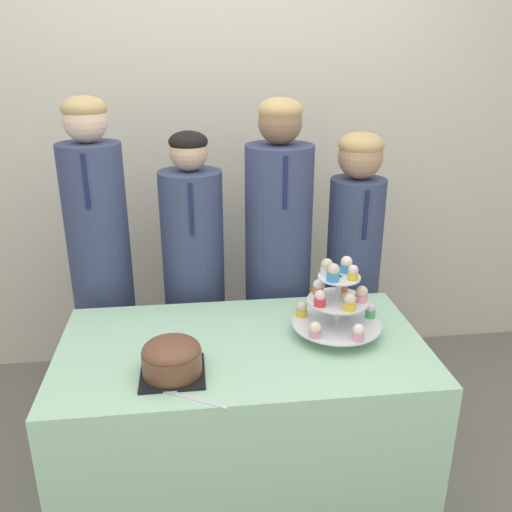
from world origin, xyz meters
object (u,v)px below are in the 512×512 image
Objects in this scene: round_cake at (172,357)px; student_2 at (278,278)px; student_1 at (195,295)px; cake_knife at (178,395)px; cupcake_stand at (337,301)px; student_3 at (352,283)px; student_0 at (103,283)px.

student_2 reaches higher than round_cake.
student_1 is 0.39m from student_2.
cake_knife is at bearing -117.78° from student_2.
round_cake is 0.64m from cupcake_stand.
student_3 reaches higher than round_cake.
student_1 is at bearing -0.00° from student_0.
cake_knife is 0.86m from student_1.
cake_knife is at bearing -151.82° from cupcake_stand.
student_1 is (0.41, -0.00, -0.08)m from student_0.
student_2 is 0.36m from student_3.
cupcake_stand is 0.21× the size of student_2.
student_2 reaches higher than student_1.
cupcake_stand is at bearing -46.50° from student_1.
cake_knife is 0.97m from student_2.
cake_knife is at bearing -94.38° from student_1.
student_0 is (-0.32, 0.74, -0.04)m from round_cake.
cake_knife is at bearing -68.33° from student_0.
cupcake_stand is (0.60, 0.19, 0.08)m from round_cake.
student_3 reaches higher than cake_knife.
round_cake is 0.63× the size of cupcake_stand.
student_2 is at bearing 0.00° from student_1.
student_2 is (0.39, 0.00, 0.07)m from student_1.
cake_knife is 0.15× the size of student_2.
cupcake_stand is at bearing -76.45° from student_2.
round_cake is 0.14× the size of student_2.
student_3 is at bearing 67.40° from cupcake_stand.
round_cake is at bearing -96.45° from student_1.
cake_knife is 0.16× the size of student_1.
student_3 reaches higher than cupcake_stand.
cake_knife is (0.02, -0.12, -0.06)m from round_cake.
cupcake_stand is at bearing -30.55° from student_0.
cake_knife is 0.70× the size of cupcake_stand.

